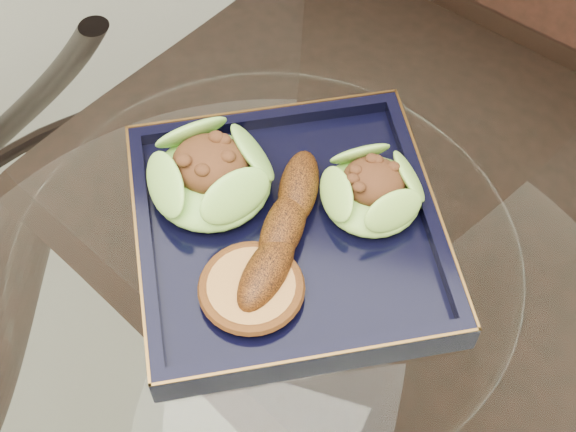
# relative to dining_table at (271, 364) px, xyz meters

# --- Properties ---
(dining_table) EXTENTS (1.13, 1.13, 0.77)m
(dining_table) POSITION_rel_dining_table_xyz_m (0.00, 0.00, 0.00)
(dining_table) COLOR white
(dining_table) RESTS_ON ground
(dining_chair) EXTENTS (0.59, 0.59, 1.04)m
(dining_chair) POSITION_rel_dining_table_xyz_m (0.06, 0.34, -0.02)
(dining_chair) COLOR black
(dining_chair) RESTS_ON ground
(navy_plate) EXTENTS (0.36, 0.36, 0.02)m
(navy_plate) POSITION_rel_dining_table_xyz_m (0.01, 0.05, 0.17)
(navy_plate) COLOR black
(navy_plate) RESTS_ON dining_table
(lettuce_wrap_left) EXTENTS (0.14, 0.14, 0.04)m
(lettuce_wrap_left) POSITION_rel_dining_table_xyz_m (-0.07, 0.08, 0.20)
(lettuce_wrap_left) COLOR #639D2D
(lettuce_wrap_left) RESTS_ON navy_plate
(lettuce_wrap_right) EXTENTS (0.11, 0.11, 0.03)m
(lettuce_wrap_right) POSITION_rel_dining_table_xyz_m (0.07, 0.10, 0.20)
(lettuce_wrap_right) COLOR #6AB033
(lettuce_wrap_right) RESTS_ON navy_plate
(roasted_plantain) EXTENTS (0.04, 0.17, 0.03)m
(roasted_plantain) POSITION_rel_dining_table_xyz_m (0.00, 0.04, 0.20)
(roasted_plantain) COLOR #562909
(roasted_plantain) RESTS_ON navy_plate
(crumb_patty) EXTENTS (0.08, 0.08, 0.01)m
(crumb_patty) POSITION_rel_dining_table_xyz_m (-0.01, -0.02, 0.19)
(crumb_patty) COLOR #A77337
(crumb_patty) RESTS_ON navy_plate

